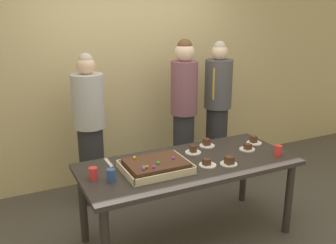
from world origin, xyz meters
TOP-DOWN VIEW (x-y plane):
  - ground_plane at (0.00, 0.00)m, footprint 12.00×12.00m
  - interior_back_panel at (0.00, 1.60)m, footprint 8.00×0.12m
  - party_table at (0.00, 0.00)m, footprint 1.93×0.85m
  - sheet_cake at (-0.33, -0.03)m, footprint 0.56×0.44m
  - plated_slice_near_left at (0.29, -0.19)m, footprint 0.15×0.15m
  - plated_slice_near_right at (0.36, 0.28)m, footprint 0.15×0.15m
  - plated_slice_far_left at (0.65, 0.02)m, footprint 0.15×0.15m
  - plated_slice_far_right at (0.15, 0.18)m, footprint 0.15×0.15m
  - plated_slice_center_front at (0.83, 0.14)m, footprint 0.15×0.15m
  - plated_slice_center_back at (0.11, -0.13)m, footprint 0.15×0.15m
  - drink_cup_nearest at (0.82, -0.22)m, footprint 0.07×0.07m
  - drink_cup_middle at (-0.85, 0.03)m, footprint 0.07×0.07m
  - drink_cup_far_end at (-0.73, -0.06)m, footprint 0.07×0.07m
  - cake_server_utensil at (-0.64, 0.29)m, footprint 0.03×0.20m
  - person_serving_front at (0.49, 1.01)m, footprint 0.31×0.31m
  - person_green_shirt_behind at (0.96, 1.03)m, footprint 0.33×0.33m
  - person_striped_tie_right at (-0.61, 1.05)m, footprint 0.33×0.33m

SIDE VIEW (x-z plane):
  - ground_plane at x=0.00m, z-range 0.00..0.00m
  - party_table at x=0.00m, z-range 0.29..1.04m
  - cake_server_utensil at x=-0.64m, z-range 0.75..0.76m
  - plated_slice_far_left at x=0.65m, z-range 0.74..0.80m
  - plated_slice_center_back at x=0.11m, z-range 0.74..0.80m
  - plated_slice_far_right at x=0.15m, z-range 0.73..0.81m
  - plated_slice_center_front at x=0.83m, z-range 0.74..0.81m
  - plated_slice_near_right at x=0.36m, z-range 0.74..0.81m
  - plated_slice_near_left at x=0.29m, z-range 0.74..0.82m
  - sheet_cake at x=-0.33m, z-range 0.74..0.84m
  - drink_cup_nearest at x=0.82m, z-range 0.75..0.85m
  - drink_cup_middle at x=-0.85m, z-range 0.75..0.85m
  - drink_cup_far_end at x=-0.73m, z-range 0.75..0.85m
  - person_striped_tie_right at x=-0.61m, z-range 0.03..1.66m
  - person_green_shirt_behind at x=0.96m, z-range 0.03..1.73m
  - person_serving_front at x=0.49m, z-range 0.06..1.79m
  - interior_back_panel at x=0.00m, z-range 0.00..3.00m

